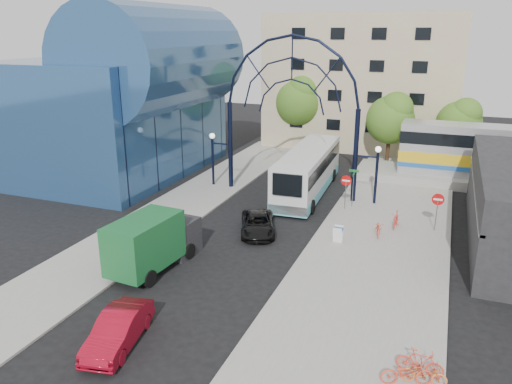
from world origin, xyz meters
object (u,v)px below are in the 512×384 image
at_px(gateway_arch, 292,84).
at_px(stop_sign, 346,184).
at_px(bike_near_b, 396,220).
at_px(bike_near_a, 379,228).
at_px(tree_north_a, 392,117).
at_px(street_name_sign, 353,180).
at_px(red_sedan, 118,330).
at_px(black_suv, 258,224).
at_px(green_truck, 154,241).
at_px(bike_far_a, 424,374).
at_px(bike_far_c, 407,373).
at_px(sandwich_board, 338,232).
at_px(tree_north_b, 300,100).
at_px(tree_north_c, 460,121).
at_px(do_not_enter_sign, 438,203).
at_px(bike_far_b, 420,362).
at_px(city_bus, 308,171).

distance_m(gateway_arch, stop_sign, 8.37).
bearing_deg(bike_near_b, bike_near_a, -113.80).
xyz_separation_m(gateway_arch, tree_north_a, (6.12, 11.93, -3.95)).
distance_m(street_name_sign, red_sedan, 20.80).
distance_m(tree_north_a, black_suv, 21.26).
bearing_deg(bike_near_a, green_truck, -149.31).
height_order(bike_far_a, bike_far_c, bike_far_c).
bearing_deg(sandwich_board, tree_north_b, 111.59).
bearing_deg(tree_north_c, red_sedan, -109.84).
height_order(black_suv, bike_far_a, black_suv).
distance_m(stop_sign, black_suv, 7.67).
xyz_separation_m(green_truck, bike_near_a, (10.73, 8.68, -0.97)).
relative_size(sandwich_board, bike_far_a, 0.59).
bearing_deg(green_truck, tree_north_c, 66.90).
relative_size(tree_north_b, bike_far_c, 4.20).
height_order(do_not_enter_sign, bike_far_b, do_not_enter_sign).
bearing_deg(bike_near_a, bike_far_c, -86.29).
height_order(green_truck, bike_near_a, green_truck).
distance_m(bike_near_a, bike_far_b, 13.41).
bearing_deg(green_truck, do_not_enter_sign, 42.10).
relative_size(tree_north_c, bike_far_c, 3.41).
height_order(gateway_arch, black_suv, gateway_arch).
bearing_deg(sandwich_board, do_not_enter_sign, 36.68).
bearing_deg(red_sedan, bike_far_c, -2.78).
bearing_deg(bike_far_a, bike_near_b, 6.00).
bearing_deg(tree_north_a, city_bus, -114.15).
xyz_separation_m(stop_sign, tree_north_c, (7.32, 15.93, 2.28)).
xyz_separation_m(city_bus, red_sedan, (-1.80, -22.30, -1.11)).
bearing_deg(stop_sign, red_sedan, -105.60).
bearing_deg(bike_far_a, black_suv, 39.70).
height_order(green_truck, black_suv, green_truck).
bearing_deg(city_bus, bike_far_a, -66.54).
bearing_deg(bike_near_a, black_suv, -171.65).
height_order(tree_north_c, red_sedan, tree_north_c).
height_order(stop_sign, street_name_sign, street_name_sign).
xyz_separation_m(do_not_enter_sign, tree_north_c, (1.12, 17.93, 2.30)).
height_order(sandwich_board, bike_near_a, sandwich_board).
bearing_deg(bike_far_c, green_truck, 49.46).
relative_size(sandwich_board, city_bus, 0.08).
bearing_deg(bike_far_b, bike_far_c, 156.42).
bearing_deg(bike_far_b, tree_north_b, 27.25).
bearing_deg(do_not_enter_sign, tree_north_a, 107.03).
xyz_separation_m(bike_far_a, bike_far_c, (-0.56, -0.26, 0.06)).
relative_size(sandwich_board, bike_near_b, 0.57).
distance_m(black_suv, red_sedan, 13.20).
bearing_deg(red_sedan, street_name_sign, 63.06).
relative_size(gateway_arch, stop_sign, 5.46).
relative_size(gateway_arch, tree_north_a, 1.95).
bearing_deg(sandwich_board, tree_north_a, 88.50).
distance_m(black_suv, bike_far_b, 15.14).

